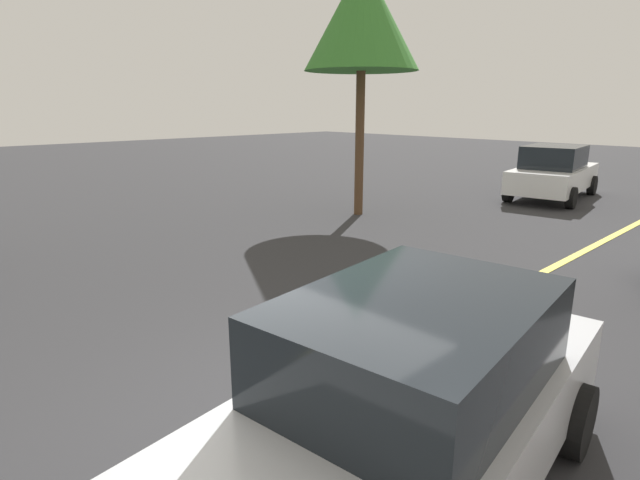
# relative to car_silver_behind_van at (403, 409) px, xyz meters

# --- Properties ---
(ground_plane) EXTENTS (80.00, 80.00, 0.00)m
(ground_plane) POSITION_rel_car_silver_behind_van_xyz_m (0.02, 1.56, -0.82)
(ground_plane) COLOR #2D2D30
(lane_marking_centre) EXTENTS (28.00, 0.16, 0.01)m
(lane_marking_centre) POSITION_rel_car_silver_behind_van_xyz_m (3.02, 1.56, -0.81)
(lane_marking_centre) COLOR #E0D14C
(car_silver_behind_van) EXTENTS (4.66, 2.40, 1.63)m
(car_silver_behind_van) POSITION_rel_car_silver_behind_van_xyz_m (0.00, 0.00, 0.00)
(car_silver_behind_van) COLOR #B7BABF
(car_silver_behind_van) RESTS_ON ground_plane
(car_white_crossing) EXTENTS (4.66, 2.54, 1.70)m
(car_white_crossing) POSITION_rel_car_silver_behind_van_xyz_m (13.94, 4.61, 0.03)
(car_white_crossing) COLOR white
(car_white_crossing) RESTS_ON ground_plane
(tree_centre_verge) EXTENTS (2.95, 2.95, 6.40)m
(tree_centre_verge) POSITION_rel_car_silver_behind_van_xyz_m (7.62, 7.28, 4.24)
(tree_centre_verge) COLOR #513823
(tree_centre_verge) RESTS_ON ground_plane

